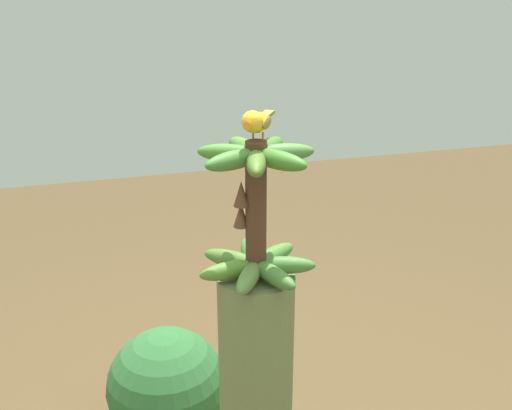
% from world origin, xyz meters
% --- Properties ---
extents(banana_bunch, '(0.29, 0.29, 0.34)m').
position_xyz_m(banana_bunch, '(-0.00, -0.00, 1.21)').
color(banana_bunch, '#4C2D1E').
rests_on(banana_bunch, banana_tree).
extents(perched_bird, '(0.17, 0.12, 0.07)m').
position_xyz_m(perched_bird, '(-0.01, 0.00, 1.42)').
color(perched_bird, '#C68933').
rests_on(perched_bird, banana_bunch).
extents(tropical_shrub, '(0.45, 0.45, 0.48)m').
position_xyz_m(tropical_shrub, '(-0.67, -0.16, 0.26)').
color(tropical_shrub, brown).
rests_on(tropical_shrub, ground).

